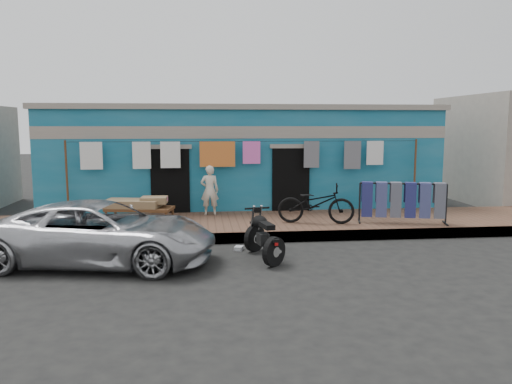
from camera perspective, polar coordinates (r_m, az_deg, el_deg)
name	(u,v)px	position (r m, az deg, el deg)	size (l,w,h in m)	color
ground	(267,260)	(10.36, 1.22, -7.80)	(80.00, 80.00, 0.00)	black
sidewalk	(252,225)	(13.23, -0.47, -3.83)	(28.00, 3.00, 0.25)	brown
curb	(258,237)	(11.82, 0.24, -5.22)	(28.00, 0.10, 0.25)	gray
building	(240,157)	(16.97, -1.85, 4.03)	(12.20, 5.20, 3.36)	#115F81
clothesline	(236,158)	(14.21, -2.25, 3.88)	(10.06, 0.06, 2.10)	brown
car	(101,232)	(10.41, -17.26, -4.38)	(2.10, 4.62, 1.30)	#BABABF
seated_person	(210,190)	(14.00, -5.32, 0.20)	(0.50, 0.34, 1.40)	beige
bicycle	(316,199)	(12.86, 6.87, -0.82)	(0.68, 1.94, 1.25)	black
motorcycle	(264,235)	(10.38, 0.90, -4.89)	(0.86, 1.64, 1.01)	black
charpoy	(140,209)	(13.50, -13.13, -1.95)	(1.94, 1.20, 0.61)	brown
jeans_rack	(402,202)	(13.34, 16.40, -1.12)	(2.32, 1.00, 1.09)	black
litter_a	(264,245)	(11.48, 0.87, -6.06)	(0.17, 0.13, 0.08)	silver
litter_b	(272,244)	(11.53, 1.79, -5.96)	(0.18, 0.14, 0.09)	silver
litter_c	(239,248)	(11.16, -1.97, -6.43)	(0.21, 0.17, 0.09)	silver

